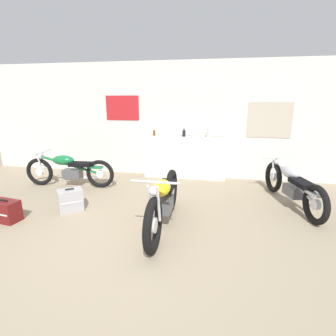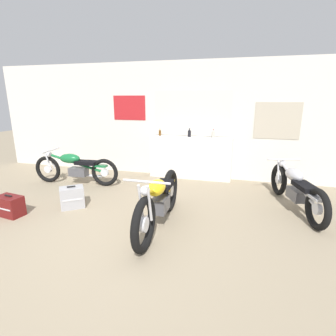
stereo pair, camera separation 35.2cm
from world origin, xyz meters
name	(u,v)px [view 1 (the left image)]	position (x,y,z in m)	size (l,w,h in m)	color
ground_plane	(121,245)	(0.00, 0.00, 0.00)	(24.00, 24.00, 0.00)	gray
wall_back	(169,120)	(0.02, 3.47, 1.40)	(10.00, 0.07, 2.80)	silver
sill_counter	(185,157)	(0.44, 3.29, 0.52)	(2.01, 0.28, 1.03)	silver
bottle_leftmost	(154,133)	(-0.33, 3.31, 1.11)	(0.06, 0.06, 0.17)	#5B3814
bottle_left_center	(184,133)	(0.41, 3.30, 1.12)	(0.08, 0.08, 0.20)	black
bottle_center	(208,134)	(0.98, 3.27, 1.12)	(0.07, 0.07, 0.20)	#B7B2A8
motorcycle_green	(69,169)	(-2.01, 2.13, 0.39)	(2.07, 0.64, 0.79)	black
motorcycle_silver	(292,185)	(2.61, 1.92, 0.39)	(0.78, 2.08, 0.80)	black
motorcycle_yellow	(164,201)	(0.47, 0.61, 0.43)	(0.64, 2.06, 0.92)	black
hard_case_darkred	(5,211)	(-2.10, 0.34, 0.17)	(0.48, 0.33, 0.37)	maroon
hard_case_silver	(71,200)	(-1.28, 0.92, 0.19)	(0.49, 0.47, 0.41)	#9E9EA3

